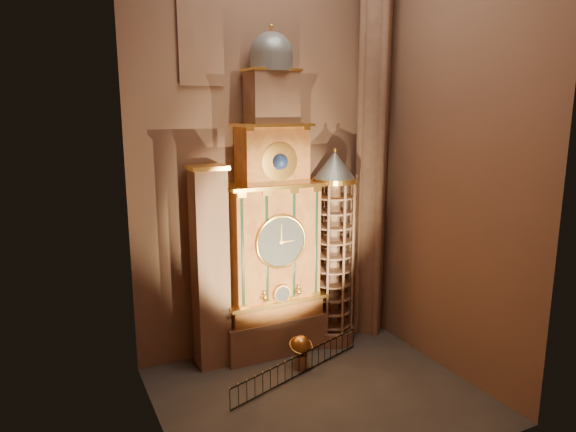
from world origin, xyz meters
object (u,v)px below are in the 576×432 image
portrait_tower (210,267)px  stair_turret (333,250)px  astronomical_clock (273,230)px  iron_railing (299,365)px  celestial_globe (301,349)px

portrait_tower → stair_turret: size_ratio=0.94×
astronomical_clock → iron_railing: astronomical_clock is taller
portrait_tower → stair_turret: (6.90, -0.28, 0.12)m
astronomical_clock → stair_turret: astronomical_clock is taller
celestial_globe → stair_turret: bearing=34.7°
stair_turret → celestial_globe: 5.65m
celestial_globe → iron_railing: size_ratio=0.21×
astronomical_clock → stair_turret: (3.50, -0.26, -1.41)m
portrait_tower → celestial_globe: (3.83, -2.41, -4.11)m
portrait_tower → stair_turret: bearing=-2.3°
celestial_globe → iron_railing: celestial_globe is taller
portrait_tower → astronomical_clock: bearing=-0.3°
portrait_tower → celestial_globe: portrait_tower is taller
celestial_globe → portrait_tower: bearing=147.8°
portrait_tower → stair_turret: stair_turret is taller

